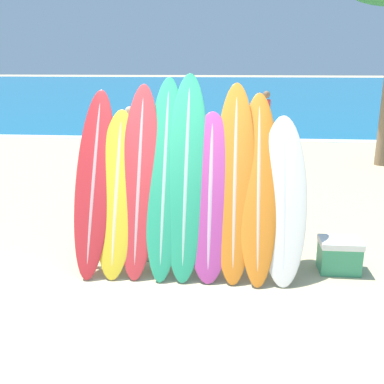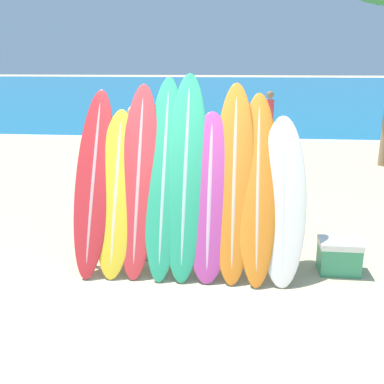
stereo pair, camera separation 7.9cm
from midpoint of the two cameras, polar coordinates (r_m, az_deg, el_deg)
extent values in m
plane|color=#CCB789|center=(5.33, -2.57, -12.66)|extent=(160.00, 160.00, 0.00)
cube|color=#146693|center=(44.99, 4.96, 13.01)|extent=(120.00, 60.00, 0.00)
cube|color=white|center=(15.45, 3.08, 6.73)|extent=(120.00, 0.60, 0.01)
cylinder|color=gray|center=(5.97, -13.35, -5.62)|extent=(0.04, 0.04, 0.80)
cylinder|color=gray|center=(5.71, 13.16, -6.64)|extent=(0.04, 0.04, 0.80)
cylinder|color=gray|center=(5.55, -0.42, -2.70)|extent=(2.72, 0.04, 0.04)
cylinder|color=gray|center=(5.80, -0.40, -8.82)|extent=(2.72, 0.04, 0.04)
ellipsoid|color=red|center=(5.81, -11.97, 1.37)|extent=(0.48, 1.17, 2.24)
ellipsoid|color=#D19A9C|center=(5.81, -11.97, 1.37)|extent=(0.09, 1.13, 2.15)
ellipsoid|color=yellow|center=(5.71, -9.20, -0.02)|extent=(0.52, 0.97, 1.99)
ellipsoid|color=beige|center=(5.71, -9.20, -0.02)|extent=(0.09, 0.94, 1.92)
ellipsoid|color=red|center=(5.67, -6.40, 1.62)|extent=(0.49, 1.08, 2.31)
ellipsoid|color=#D59E9F|center=(5.67, -6.40, 1.62)|extent=(0.09, 1.04, 2.22)
ellipsoid|color=#289E70|center=(5.62, -3.16, 2.05)|extent=(0.48, 1.19, 2.40)
ellipsoid|color=#9AC3B3|center=(5.62, -3.16, 2.05)|extent=(0.09, 1.15, 2.31)
ellipsoid|color=#289E70|center=(5.58, -0.41, 2.23)|extent=(0.53, 1.19, 2.45)
ellipsoid|color=#9AC3B3|center=(5.58, -0.41, 2.23)|extent=(0.10, 1.15, 2.35)
ellipsoid|color=#B23D8E|center=(5.52, 2.65, -0.44)|extent=(0.58, 0.95, 1.98)
ellipsoid|color=#CAA1BE|center=(5.52, 2.65, -0.44)|extent=(0.10, 0.92, 1.91)
ellipsoid|color=orange|center=(5.55, 5.78, 1.43)|extent=(0.51, 1.13, 2.33)
ellipsoid|color=beige|center=(5.55, 5.78, 1.43)|extent=(0.09, 1.10, 2.24)
ellipsoid|color=orange|center=(5.56, 8.76, 0.70)|extent=(0.49, 1.19, 2.21)
ellipsoid|color=beige|center=(5.56, 8.76, 0.70)|extent=(0.09, 1.16, 2.13)
ellipsoid|color=silver|center=(5.56, 11.85, -0.92)|extent=(0.57, 0.96, 1.94)
ellipsoid|color=silver|center=(5.56, 11.85, -0.92)|extent=(0.10, 0.93, 1.86)
cylinder|color=#A87A5B|center=(9.54, 0.62, 3.14)|extent=(0.11, 0.11, 0.81)
cylinder|color=#A87A5B|center=(9.44, -0.23, 3.00)|extent=(0.11, 0.11, 0.81)
cube|color=#385693|center=(9.43, 0.20, 4.74)|extent=(0.26, 0.26, 0.24)
cube|color=gold|center=(9.35, 0.20, 7.36)|extent=(0.29, 0.28, 0.63)
sphere|color=#A87A5B|center=(9.29, 0.21, 10.19)|extent=(0.23, 0.23, 0.23)
cylinder|color=beige|center=(10.74, -7.60, 4.33)|extent=(0.10, 0.10, 0.75)
cylinder|color=beige|center=(10.78, -6.76, 4.41)|extent=(0.10, 0.10, 0.75)
cube|color=#478466|center=(10.71, -7.23, 5.74)|extent=(0.25, 0.21, 0.22)
cube|color=#3370BC|center=(10.64, -7.31, 7.88)|extent=(0.27, 0.23, 0.59)
sphere|color=beige|center=(10.59, -7.39, 10.19)|extent=(0.21, 0.21, 0.21)
cylinder|color=#846047|center=(14.49, 9.48, 7.47)|extent=(0.11, 0.11, 0.80)
cylinder|color=#846047|center=(14.45, 10.15, 7.41)|extent=(0.11, 0.11, 0.80)
cube|color=#385693|center=(14.43, 9.87, 8.54)|extent=(0.26, 0.20, 0.24)
cube|color=#DB3842|center=(14.38, 9.96, 10.25)|extent=(0.28, 0.22, 0.63)
sphere|color=#846047|center=(14.34, 10.05, 12.08)|extent=(0.23, 0.23, 0.23)
cube|color=#389366|center=(6.04, 18.50, -8.07)|extent=(0.49, 0.36, 0.35)
cube|color=white|center=(5.96, 18.68, -6.19)|extent=(0.51, 0.38, 0.08)
camera|label=1|loc=(0.04, -89.64, 0.11)|focal=42.00mm
camera|label=2|loc=(0.04, 90.36, -0.11)|focal=42.00mm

